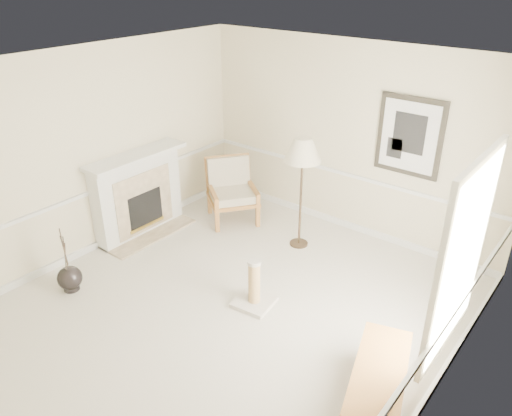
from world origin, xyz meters
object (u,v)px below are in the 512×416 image
(armchair, at_px, (231,187))
(scratching_post, at_px, (254,291))
(floor_lamp, at_px, (303,153))
(floor_vase, at_px, (70,279))
(bench, at_px, (376,393))

(armchair, height_order, scratching_post, armchair)
(armchair, bearing_deg, floor_lamp, -56.02)
(floor_lamp, xyz_separation_m, scratching_post, (0.38, -1.56, -1.27))
(floor_lamp, distance_m, scratching_post, 2.04)
(armchair, relative_size, floor_lamp, 0.65)
(floor_vase, bearing_deg, floor_lamp, 58.93)
(floor_vase, xyz_separation_m, floor_lamp, (1.68, 2.80, 1.30))
(bench, height_order, scratching_post, scratching_post)
(bench, distance_m, scratching_post, 2.05)
(scratching_post, bearing_deg, floor_vase, -149.00)
(armchair, xyz_separation_m, bench, (3.71, -2.26, -0.23))
(bench, bearing_deg, floor_vase, -171.51)
(bench, bearing_deg, floor_lamp, 136.60)
(bench, relative_size, scratching_post, 2.57)
(armchair, bearing_deg, bench, -84.88)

